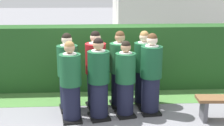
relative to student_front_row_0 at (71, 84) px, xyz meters
The scene contains 11 objects.
ground_plane 1.13m from the student_front_row_0, 10.86° to the left, with size 60.00×60.00×0.00m, color slate.
student_front_row_0 is the anchor object (origin of this frame).
student_front_row_1 0.55m from the student_front_row_0, ahead, with size 0.48×0.56×1.64m.
student_front_row_2 1.09m from the student_front_row_0, ahead, with size 0.45×0.53×1.56m.
student_front_row_3 1.64m from the student_front_row_0, ahead, with size 0.44×0.55×1.68m.
student_rear_row_0 0.56m from the student_front_row_0, 99.77° to the left, with size 0.47×0.56×1.66m.
student_in_red_blazer 0.82m from the student_front_row_0, 53.16° to the left, with size 0.49×0.56×1.69m.
student_rear_row_2 1.23m from the student_front_row_0, 35.05° to the left, with size 0.44×0.52×1.67m.
student_rear_row_3 1.74m from the student_front_row_0, 27.48° to the left, with size 0.47×0.54×1.65m.
hedge 2.13m from the student_front_row_0, 67.31° to the left, with size 7.84×0.70×1.61m.
lawn_strip 1.62m from the student_front_row_0, 54.82° to the left, with size 7.84×0.90×0.01m, color #477A38.
Camera 1 is at (-0.37, -5.76, 2.62)m, focal length 48.73 mm.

